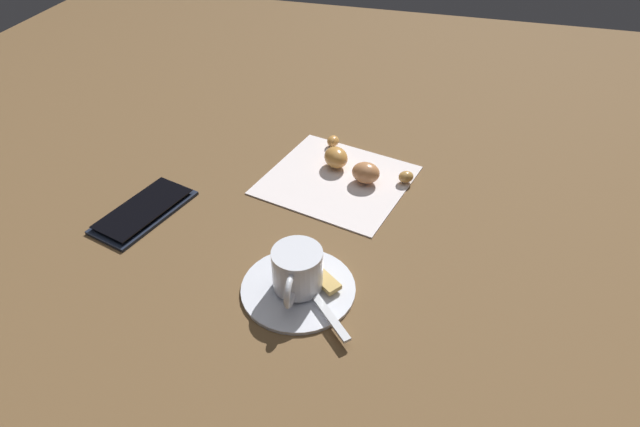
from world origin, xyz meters
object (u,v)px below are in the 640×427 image
(sugar_packet, at_px, (319,275))
(cell_phone, at_px, (144,211))
(saucer, at_px, (298,287))
(napkin, at_px, (337,180))
(espresso_cup, at_px, (297,270))
(croissant, at_px, (353,164))
(teaspoon, at_px, (306,283))

(sugar_packet, height_order, cell_phone, sugar_packet)
(saucer, distance_m, napkin, 0.22)
(napkin, height_order, cell_phone, cell_phone)
(saucer, height_order, cell_phone, same)
(saucer, distance_m, cell_phone, 0.26)
(espresso_cup, xyz_separation_m, napkin, (-0.22, -0.01, -0.03))
(saucer, xyz_separation_m, croissant, (-0.25, 0.01, 0.01))
(espresso_cup, height_order, sugar_packet, espresso_cup)
(napkin, relative_size, cell_phone, 1.27)
(espresso_cup, relative_size, croissant, 0.55)
(saucer, xyz_separation_m, napkin, (-0.22, -0.01, -0.00))
(espresso_cup, height_order, napkin, espresso_cup)
(saucer, distance_m, sugar_packet, 0.03)
(saucer, distance_m, espresso_cup, 0.03)
(saucer, xyz_separation_m, teaspoon, (-0.00, 0.01, 0.01))
(espresso_cup, bearing_deg, teaspoon, 107.15)
(cell_phone, bearing_deg, saucer, 71.71)
(sugar_packet, xyz_separation_m, croissant, (-0.23, -0.01, 0.01))
(saucer, relative_size, cell_phone, 0.85)
(sugar_packet, distance_m, napkin, 0.21)
(saucer, distance_m, teaspoon, 0.01)
(saucer, bearing_deg, croissant, 177.79)
(teaspoon, distance_m, napkin, 0.22)
(espresso_cup, distance_m, cell_phone, 0.26)
(cell_phone, bearing_deg, napkin, 121.49)
(saucer, height_order, sugar_packet, sugar_packet)
(saucer, relative_size, teaspoon, 1.21)
(saucer, height_order, teaspoon, teaspoon)
(saucer, relative_size, napkin, 0.67)
(sugar_packet, distance_m, cell_phone, 0.27)
(croissant, bearing_deg, espresso_cup, -2.20)
(espresso_cup, bearing_deg, cell_phone, -108.64)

